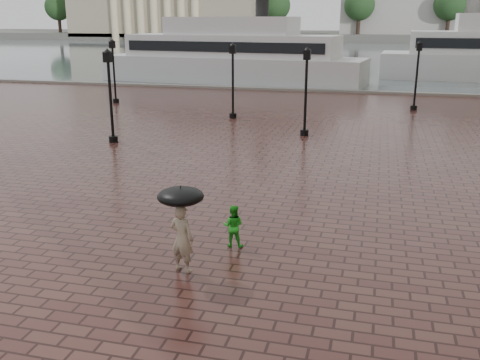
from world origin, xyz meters
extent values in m
plane|color=#3D1F1B|center=(0.00, 0.00, 0.00)|extent=(300.00, 300.00, 0.00)
plane|color=#495258|center=(0.00, 92.00, 0.00)|extent=(240.00, 240.00, 0.00)
cube|color=slate|center=(0.00, 32.00, 0.00)|extent=(80.00, 0.60, 0.30)
cube|color=#4C4C47|center=(0.00, 160.00, 1.00)|extent=(300.00, 60.00, 2.00)
cube|color=#A19D99|center=(10.00, 150.00, 9.00)|extent=(30.00, 22.00, 14.00)
cylinder|color=#2D2119|center=(-90.00, 138.00, 4.00)|extent=(1.00, 1.00, 8.00)
sphere|color=#183217|center=(-90.00, 138.00, 9.50)|extent=(8.00, 8.00, 8.00)
cylinder|color=#2D2119|center=(-67.50, 138.00, 4.00)|extent=(1.00, 1.00, 8.00)
sphere|color=#183217|center=(-67.50, 138.00, 9.50)|extent=(8.00, 8.00, 8.00)
cylinder|color=#2D2119|center=(-45.00, 138.00, 4.00)|extent=(1.00, 1.00, 8.00)
sphere|color=#183217|center=(-45.00, 138.00, 9.50)|extent=(8.00, 8.00, 8.00)
cylinder|color=#2D2119|center=(-22.50, 138.00, 4.00)|extent=(1.00, 1.00, 8.00)
sphere|color=#183217|center=(-22.50, 138.00, 9.50)|extent=(8.00, 8.00, 8.00)
cylinder|color=#2D2119|center=(0.00, 138.00, 4.00)|extent=(1.00, 1.00, 8.00)
sphere|color=#183217|center=(0.00, 138.00, 9.50)|extent=(8.00, 8.00, 8.00)
cylinder|color=#2D2119|center=(22.50, 138.00, 4.00)|extent=(1.00, 1.00, 8.00)
sphere|color=#183217|center=(22.50, 138.00, 9.50)|extent=(8.00, 8.00, 8.00)
cylinder|color=black|center=(-6.00, 10.00, 0.15)|extent=(0.44, 0.44, 0.30)
cylinder|color=black|center=(-6.00, 10.00, 2.00)|extent=(0.14, 0.14, 4.00)
cube|color=black|center=(-6.00, 10.00, 4.15)|extent=(0.35, 0.35, 0.50)
sphere|color=beige|center=(-6.00, 10.00, 4.15)|extent=(0.28, 0.28, 0.28)
cylinder|color=black|center=(3.00, 14.00, 0.15)|extent=(0.44, 0.44, 0.30)
cylinder|color=black|center=(3.00, 14.00, 2.00)|extent=(0.14, 0.14, 4.00)
cube|color=black|center=(3.00, 14.00, 4.15)|extent=(0.35, 0.35, 0.50)
sphere|color=beige|center=(3.00, 14.00, 4.15)|extent=(0.28, 0.28, 0.28)
cylinder|color=black|center=(-12.00, 22.00, 0.15)|extent=(0.44, 0.44, 0.30)
cylinder|color=black|center=(-12.00, 22.00, 2.00)|extent=(0.14, 0.14, 4.00)
cube|color=black|center=(-12.00, 22.00, 4.15)|extent=(0.35, 0.35, 0.50)
sphere|color=beige|center=(-12.00, 22.00, 4.15)|extent=(0.28, 0.28, 0.28)
cylinder|color=black|center=(9.00, 24.00, 0.15)|extent=(0.44, 0.44, 0.30)
cylinder|color=black|center=(9.00, 24.00, 2.00)|extent=(0.14, 0.14, 4.00)
cube|color=black|center=(9.00, 24.00, 4.15)|extent=(0.35, 0.35, 0.50)
sphere|color=beige|center=(9.00, 24.00, 4.15)|extent=(0.28, 0.28, 0.28)
cylinder|color=black|center=(-2.00, 18.00, 0.15)|extent=(0.44, 0.44, 0.30)
cylinder|color=black|center=(-2.00, 18.00, 2.00)|extent=(0.14, 0.14, 4.00)
cube|color=black|center=(-2.00, 18.00, 4.15)|extent=(0.35, 0.35, 0.50)
sphere|color=beige|center=(-2.00, 18.00, 4.15)|extent=(0.28, 0.28, 0.28)
imported|color=gray|center=(2.35, -2.57, 0.85)|extent=(0.69, 0.53, 1.69)
imported|color=green|center=(3.14, -0.83, 0.58)|extent=(0.59, 0.48, 1.16)
cube|color=silver|center=(-7.31, 37.00, 1.22)|extent=(25.98, 9.05, 2.44)
cube|color=silver|center=(-7.31, 37.00, 3.46)|extent=(20.83, 7.64, 2.04)
cube|color=silver|center=(-7.31, 37.00, 5.29)|extent=(12.68, 6.08, 1.63)
cylinder|color=black|center=(-4.28, 36.64, 7.12)|extent=(1.22, 1.22, 2.44)
cube|color=black|center=(-7.63, 34.32, 3.46)|extent=(19.21, 2.37, 0.92)
cube|color=black|center=(-7.00, 39.68, 3.46)|extent=(19.21, 2.37, 0.92)
cylinder|color=black|center=(2.35, -2.57, 1.44)|extent=(0.02, 0.02, 0.95)
ellipsoid|color=black|center=(2.35, -2.57, 1.91)|extent=(1.10, 1.10, 0.39)
camera|label=1|loc=(6.66, -13.65, 5.87)|focal=40.00mm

